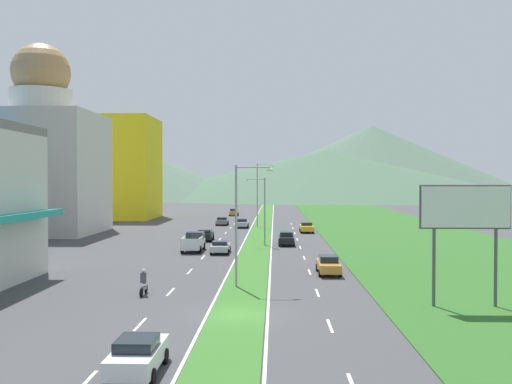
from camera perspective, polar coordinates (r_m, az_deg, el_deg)
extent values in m
plane|color=#424244|center=(33.46, -1.89, -12.25)|extent=(600.00, 600.00, 0.00)
cube|color=#387028|center=(92.83, 0.56, -3.62)|extent=(3.20, 240.00, 0.06)
cube|color=#2D6023|center=(94.62, 13.16, -3.56)|extent=(24.00, 240.00, 0.06)
cube|color=silver|center=(23.89, -16.72, -17.83)|extent=(0.16, 2.80, 0.01)
cube|color=silver|center=(32.12, -11.51, -12.83)|extent=(0.16, 2.80, 0.01)
cube|color=silver|center=(40.64, -8.55, -9.85)|extent=(0.16, 2.80, 0.01)
cube|color=silver|center=(49.30, -6.65, -7.90)|extent=(0.16, 2.80, 0.01)
cube|color=silver|center=(58.04, -5.34, -6.52)|extent=(0.16, 2.80, 0.01)
cube|color=silver|center=(66.82, -4.37, -5.51)|extent=(0.16, 2.80, 0.01)
cube|color=silver|center=(75.64, -3.63, -4.73)|extent=(0.16, 2.80, 0.01)
cube|color=silver|center=(84.48, -3.05, -4.11)|extent=(0.16, 2.80, 0.01)
cube|color=silver|center=(93.33, -2.57, -3.61)|extent=(0.16, 2.80, 0.01)
cube|color=silver|center=(102.19, -2.18, -3.19)|extent=(0.16, 2.80, 0.01)
cube|color=silver|center=(31.43, 7.41, -13.13)|extent=(0.16, 2.80, 0.01)
cube|color=silver|center=(40.09, 6.17, -10.00)|extent=(0.16, 2.80, 0.01)
cube|color=silver|center=(48.85, 5.38, -7.98)|extent=(0.16, 2.80, 0.01)
cube|color=silver|center=(57.66, 4.84, -6.57)|extent=(0.16, 2.80, 0.01)
cube|color=silver|center=(66.49, 4.44, -5.54)|extent=(0.16, 2.80, 0.01)
cube|color=silver|center=(75.35, 4.14, -4.75)|extent=(0.16, 2.80, 0.01)
cube|color=silver|center=(84.22, 3.90, -4.13)|extent=(0.16, 2.80, 0.01)
cube|color=silver|center=(93.09, 3.71, -3.62)|extent=(0.16, 2.80, 0.01)
cube|color=silver|center=(101.98, 3.55, -3.20)|extent=(0.16, 2.80, 0.01)
cube|color=silver|center=(92.89, -0.52, -3.63)|extent=(0.16, 240.00, 0.01)
cube|color=silver|center=(92.80, 1.64, -3.63)|extent=(0.16, 240.00, 0.01)
cube|color=beige|center=(89.20, -20.65, 1.76)|extent=(16.26, 16.26, 17.62)
cylinder|color=beige|center=(89.94, -20.70, 8.46)|extent=(8.86, 8.86, 3.37)
sphere|color=#B27F4C|center=(90.58, -20.72, 11.11)|extent=(8.44, 8.44, 8.44)
cube|color=yellow|center=(119.68, -13.85, 2.33)|extent=(15.98, 15.98, 20.54)
cone|color=#516B56|center=(284.90, -20.70, 3.60)|extent=(199.15, 199.15, 40.50)
cone|color=#47664C|center=(273.97, 6.90, 1.85)|extent=(188.84, 188.84, 22.19)
cone|color=#516B56|center=(317.43, 11.48, 3.15)|extent=(166.98, 166.98, 37.86)
cylinder|color=#99999E|center=(41.37, -2.00, -3.45)|extent=(0.18, 0.18, 8.87)
cylinder|color=#99999E|center=(41.23, -0.31, 2.50)|extent=(2.45, 0.20, 0.10)
ellipsoid|color=silver|center=(41.25, 1.39, 2.22)|extent=(0.56, 0.28, 0.20)
cylinder|color=#99999E|center=(67.71, 0.88, -1.99)|extent=(0.18, 0.18, 8.08)
cylinder|color=#99999E|center=(67.60, -0.08, 1.31)|extent=(2.28, 0.19, 0.10)
ellipsoid|color=silver|center=(67.60, -1.05, 1.14)|extent=(0.56, 0.28, 0.20)
cylinder|color=#99999E|center=(94.14, 0.12, -0.37)|extent=(0.18, 0.18, 10.50)
cylinder|color=#99999E|center=(94.00, 0.91, 2.74)|extent=(2.60, 0.32, 0.10)
ellipsoid|color=silver|center=(93.87, 1.71, 2.62)|extent=(0.56, 0.28, 0.20)
cylinder|color=#4C4C51|center=(36.76, 17.37, -7.20)|extent=(0.20, 0.20, 4.90)
cylinder|color=#4C4C51|center=(37.92, 22.86, -6.98)|extent=(0.20, 0.20, 4.90)
cube|color=silver|center=(36.86, 20.25, -1.42)|extent=(5.33, 0.16, 2.50)
cube|color=#4C4C51|center=(36.97, 20.19, -1.41)|extent=(5.53, 0.08, 2.70)
cube|color=black|center=(73.58, -5.11, -4.36)|extent=(1.86, 4.03, 0.74)
cube|color=black|center=(73.36, -5.12, -3.93)|extent=(1.60, 1.77, 0.40)
cylinder|color=black|center=(74.96, -5.67, -4.54)|extent=(0.22, 0.64, 0.64)
cylinder|color=black|center=(74.74, -4.31, -4.56)|extent=(0.22, 0.64, 0.64)
cylinder|color=black|center=(72.50, -5.93, -4.74)|extent=(0.22, 0.64, 0.64)
cylinder|color=black|center=(72.28, -4.52, -4.75)|extent=(0.22, 0.64, 0.64)
cube|color=#C6842D|center=(125.88, -2.22, -2.06)|extent=(1.78, 4.54, 0.74)
cube|color=black|center=(125.66, -2.23, -1.79)|extent=(1.53, 2.00, 0.48)
cylinder|color=black|center=(127.36, -2.56, -2.19)|extent=(0.22, 0.64, 0.64)
cylinder|color=black|center=(127.24, -1.80, -2.19)|extent=(0.22, 0.64, 0.64)
cylinder|color=black|center=(124.56, -2.66, -2.27)|extent=(0.22, 0.64, 0.64)
cylinder|color=black|center=(124.44, -1.88, -2.27)|extent=(0.22, 0.64, 0.64)
cube|color=yellow|center=(85.46, 5.08, -3.60)|extent=(1.85, 4.74, 0.72)
cube|color=black|center=(85.61, 5.07, -3.19)|extent=(1.59, 2.08, 0.45)
cylinder|color=black|center=(84.09, 5.74, -3.92)|extent=(0.22, 0.64, 0.64)
cylinder|color=black|center=(83.99, 4.53, -3.93)|extent=(0.22, 0.64, 0.64)
cylinder|color=black|center=(87.01, 5.61, -3.75)|extent=(0.22, 0.64, 0.64)
cylinder|color=black|center=(86.91, 4.44, -3.75)|extent=(0.22, 0.64, 0.64)
cube|color=slate|center=(99.13, -3.40, -2.96)|extent=(1.88, 4.08, 0.66)
cube|color=black|center=(98.93, -3.41, -2.65)|extent=(1.62, 1.80, 0.42)
cylinder|color=black|center=(100.50, -3.85, -3.09)|extent=(0.22, 0.64, 0.64)
cylinder|color=black|center=(100.33, -2.82, -3.09)|extent=(0.22, 0.64, 0.64)
cylinder|color=black|center=(97.99, -3.99, -3.20)|extent=(0.22, 0.64, 0.64)
cylinder|color=black|center=(97.82, -2.94, -3.20)|extent=(0.22, 0.64, 0.64)
cube|color=black|center=(68.65, 3.05, -4.76)|extent=(1.76, 4.54, 0.73)
cube|color=black|center=(68.77, 3.05, -4.21)|extent=(1.51, 2.00, 0.54)
cylinder|color=black|center=(67.31, 3.80, -5.19)|extent=(0.22, 0.64, 0.64)
cylinder|color=black|center=(67.28, 2.35, -5.19)|extent=(0.22, 0.64, 0.64)
cylinder|color=black|center=(70.11, 3.72, -4.93)|extent=(0.22, 0.64, 0.64)
cylinder|color=black|center=(70.08, 2.34, -4.94)|extent=(0.22, 0.64, 0.64)
cube|color=silver|center=(24.25, -11.74, -15.81)|extent=(1.77, 4.14, 0.74)
cube|color=black|center=(23.93, -11.84, -14.58)|extent=(1.52, 1.82, 0.43)
cylinder|color=black|center=(25.75, -12.95, -15.67)|extent=(0.22, 0.64, 0.64)
cylinder|color=black|center=(25.38, -9.09, -15.90)|extent=(0.22, 0.64, 0.64)
cylinder|color=black|center=(23.39, -14.64, -17.42)|extent=(0.22, 0.64, 0.64)
cylinder|color=black|center=(22.99, -10.37, -17.74)|extent=(0.22, 0.64, 0.64)
cube|color=#B2B2B7|center=(60.93, -3.58, -5.57)|extent=(1.81, 4.04, 0.61)
cube|color=black|center=(60.71, -3.59, -5.11)|extent=(1.56, 1.78, 0.40)
cylinder|color=black|center=(62.29, -4.27, -5.70)|extent=(0.22, 0.64, 0.64)
cylinder|color=black|center=(62.13, -2.66, -5.72)|extent=(0.22, 0.64, 0.64)
cylinder|color=black|center=(59.82, -4.53, -5.99)|extent=(0.22, 0.64, 0.64)
cylinder|color=black|center=(59.65, -2.86, -6.01)|extent=(0.22, 0.64, 0.64)
cube|color=#B2B2B7|center=(93.78, -1.38, -3.18)|extent=(1.84, 4.55, 0.69)
cube|color=black|center=(93.56, -1.39, -2.84)|extent=(1.59, 2.00, 0.47)
cylinder|color=black|center=(95.27, -1.86, -3.32)|extent=(0.22, 0.64, 0.64)
cylinder|color=black|center=(95.17, -0.80, -3.32)|extent=(0.22, 0.64, 0.64)
cylinder|color=black|center=(92.46, -1.98, -3.46)|extent=(0.22, 0.64, 0.64)
cylinder|color=black|center=(92.36, -0.88, -3.46)|extent=(0.22, 0.64, 0.64)
cube|color=#C6842D|center=(47.96, 7.26, -7.36)|extent=(1.71, 4.66, 0.68)
cube|color=black|center=(48.06, 7.24, -6.63)|extent=(1.47, 2.05, 0.51)
cylinder|color=black|center=(46.68, 8.44, -8.02)|extent=(0.22, 0.64, 0.64)
cylinder|color=black|center=(46.52, 6.41, -8.05)|extent=(0.22, 0.64, 0.64)
cylinder|color=black|center=(49.52, 8.06, -7.49)|extent=(0.22, 0.64, 0.64)
cylinder|color=black|center=(49.37, 6.15, -7.51)|extent=(0.22, 0.64, 0.64)
cube|color=silver|center=(62.89, -6.30, -5.20)|extent=(2.00, 5.40, 0.80)
cube|color=black|center=(64.38, -6.10, -4.34)|extent=(1.84, 2.00, 0.80)
cube|color=silver|center=(61.88, -7.31, -4.73)|extent=(0.10, 3.20, 0.44)
cube|color=silver|center=(61.61, -5.58, -4.75)|extent=(0.10, 3.20, 0.44)
cube|color=silver|center=(60.21, -6.66, -4.89)|extent=(1.84, 0.10, 0.44)
cylinder|color=black|center=(64.67, -6.94, -5.38)|extent=(0.26, 0.80, 0.80)
cylinder|color=black|center=(64.40, -5.24, -5.41)|extent=(0.26, 0.80, 0.80)
cylinder|color=black|center=(61.49, -7.40, -5.72)|extent=(0.26, 0.80, 0.80)
cylinder|color=black|center=(61.21, -5.62, -5.75)|extent=(0.26, 0.80, 0.80)
cylinder|color=black|center=(40.49, -10.94, -9.48)|extent=(0.10, 0.60, 0.60)
cylinder|color=black|center=(39.15, -11.41, -9.85)|extent=(0.12, 0.60, 0.60)
cube|color=slate|center=(39.78, -11.17, -9.41)|extent=(0.20, 1.12, 0.25)
ellipsoid|color=slate|center=(39.91, -11.11, -8.86)|extent=(0.24, 0.44, 0.24)
cube|color=#4C4C51|center=(39.56, -11.21, -8.41)|extent=(0.36, 0.28, 0.70)
sphere|color=silver|center=(39.54, -11.20, -7.72)|extent=(0.26, 0.26, 0.26)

